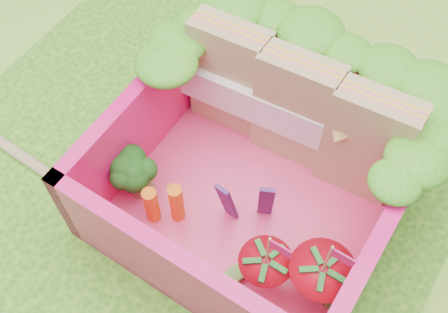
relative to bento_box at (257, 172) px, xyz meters
name	(u,v)px	position (x,y,z in m)	size (l,w,h in m)	color
ground	(163,210)	(-0.37, -0.29, -0.31)	(14.00, 14.00, 0.00)	#99CF3A
placemat	(162,208)	(-0.37, -0.29, -0.29)	(2.60, 2.60, 0.03)	#408E20
bento_floor	(254,197)	(0.00, 0.00, -0.25)	(1.30, 1.30, 0.05)	#F23D78
bento_box	(257,172)	(0.00, 0.00, 0.00)	(1.30, 1.30, 0.55)	#F41471
lettuce_ruffle	(314,60)	(0.00, 0.47, 0.33)	(1.43, 0.83, 0.11)	#1C8317
sandwich_stack	(296,110)	(0.00, 0.34, 0.10)	(1.21, 0.27, 0.67)	#A37F56
broccoli	(138,170)	(-0.49, -0.28, -0.04)	(0.34, 0.34, 0.26)	#71A14D
carrot_sticks	(165,204)	(-0.30, -0.33, -0.10)	(0.17, 0.14, 0.27)	orange
purple_wedges	(247,202)	(0.03, -0.14, -0.04)	(0.22, 0.14, 0.38)	#421855
strawberry_left	(264,270)	(0.26, -0.36, -0.10)	(0.24, 0.24, 0.48)	red
strawberry_right	(318,281)	(0.48, -0.28, -0.08)	(0.28, 0.28, 0.52)	red
snap_peas	(285,276)	(0.34, -0.30, -0.20)	(0.57, 0.32, 0.05)	#5CBA3A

